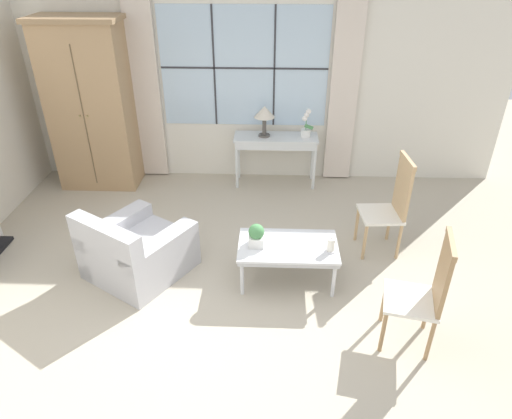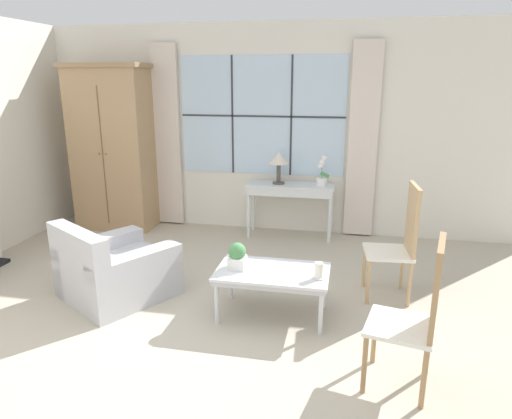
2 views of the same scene
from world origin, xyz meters
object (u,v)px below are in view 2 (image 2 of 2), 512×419
Objects in this scene: potted_plant_small at (237,256)px; console_table at (290,191)px; coffee_table at (273,275)px; accent_chair_wooden at (419,310)px; armoire at (113,148)px; table_lamp at (279,160)px; side_chair_wooden at (401,237)px; potted_orchid at (322,174)px; pillar_candle at (319,271)px; armchair_upholstered at (115,272)px.

console_table is at bearing 85.21° from potted_plant_small.
console_table is 1.16× the size of coffee_table.
accent_chair_wooden is 1.40m from coffee_table.
armoire is 1.96× the size of console_table.
table_lamp reaches higher than accent_chair_wooden.
armoire is at bearing 157.88° from side_chair_wooden.
accent_chair_wooden is 4.51× the size of potted_plant_small.
potted_orchid reaches higher than console_table.
console_table is 3.27m from accent_chair_wooden.
table_lamp is 0.38× the size of side_chair_wooden.
console_table is 2.92× the size of potted_orchid.
potted_plant_small reaches higher than pillar_candle.
potted_plant_small is (-1.46, -0.62, -0.06)m from side_chair_wooden.
console_table is 2.61m from armchair_upholstered.
armchair_upholstered is at bearing 162.01° from accent_chair_wooden.
table_lamp reaches higher than potted_plant_small.
pillar_candle is at bearing -12.84° from coffee_table.
accent_chair_wooden is 1.64m from potted_plant_small.
side_chair_wooden reaches higher than potted_orchid.
potted_orchid is at bearing 105.67° from accent_chair_wooden.
side_chair_wooden is at bearing 23.04° from potted_plant_small.
potted_orchid is 0.35× the size of side_chair_wooden.
potted_orchid is 0.40× the size of coffee_table.
console_table is 4.79× the size of potted_plant_small.
potted_plant_small is (-0.02, -2.22, -0.49)m from table_lamp.
potted_orchid is (0.57, -0.00, -0.17)m from table_lamp.
potted_orchid reaches higher than accent_chair_wooden.
coffee_table is at bearing 143.96° from accent_chair_wooden.
armchair_upholstered is at bearing -130.92° from potted_orchid.
side_chair_wooden is at bearing -51.61° from console_table.
armoire is at bearing -178.35° from table_lamp.
side_chair_wooden reaches higher than potted_plant_small.
side_chair_wooden is at bearing -22.12° from armoire.
potted_orchid is 2.32m from pillar_candle.
armoire reaches higher than coffee_table.
armoire is at bearing 141.88° from accent_chair_wooden.
potted_orchid is at bearing 118.34° from side_chair_wooden.
side_chair_wooden is 1.01m from pillar_candle.
side_chair_wooden is (1.27, -1.60, -0.01)m from console_table.
table_lamp is at bearing 59.12° from armchair_upholstered.
pillar_candle is (0.41, -0.09, 0.11)m from coffee_table.
potted_orchid is 2.27m from coffee_table.
armchair_upholstered is 5.14× the size of potted_plant_small.
armoire reaches higher than armchair_upholstered.
console_table is at bearing 93.44° from coffee_table.
pillar_candle is (1.99, -0.15, 0.25)m from armchair_upholstered.
table_lamp is (-0.16, -0.00, 0.42)m from console_table.
armoire is 2.56m from console_table.
side_chair_wooden reaches higher than pillar_candle.
armchair_upholstered is 1.30m from potted_plant_small.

